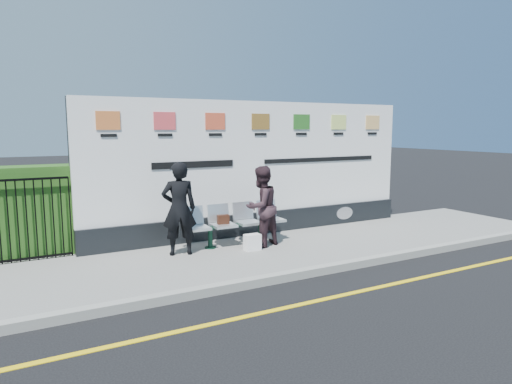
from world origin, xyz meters
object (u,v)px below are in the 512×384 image
at_px(billboard, 259,177).
at_px(woman_right, 261,207).
at_px(woman_left, 179,209).
at_px(bench, 236,234).

relative_size(billboard, woman_right, 4.84).
bearing_deg(woman_left, bench, -160.86).
bearing_deg(woman_left, woman_right, -174.61).
bearing_deg(bench, woman_left, -172.79).
xyz_separation_m(bench, woman_right, (0.40, -0.36, 0.59)).
relative_size(billboard, woman_left, 4.48).
height_order(billboard, woman_left, billboard).
relative_size(bench, woman_left, 1.22).
distance_m(billboard, woman_right, 1.31).
xyz_separation_m(woman_left, woman_right, (1.67, -0.21, -0.07)).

